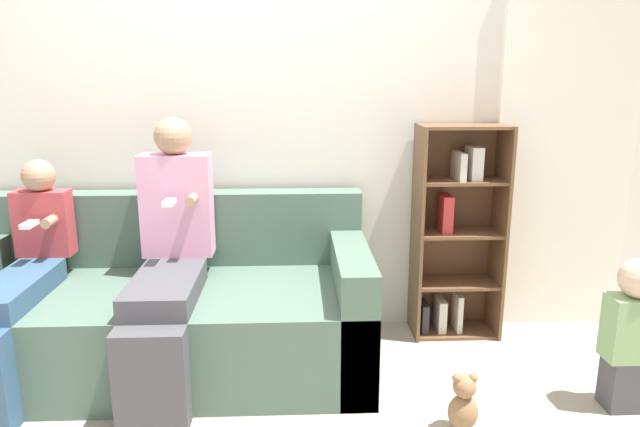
{
  "coord_description": "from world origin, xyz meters",
  "views": [
    {
      "loc": [
        0.3,
        -2.24,
        1.49
      ],
      "look_at": [
        0.42,
        0.63,
        0.8
      ],
      "focal_mm": 32.0,
      "sensor_mm": 36.0,
      "label": 1
    }
  ],
  "objects_px": {
    "bookshelf": "(455,232)",
    "teddy_bear": "(463,403)",
    "toddler_standing": "(632,332)",
    "adult_seated": "(169,252)",
    "couch": "(166,312)",
    "child_seated": "(19,280)"
  },
  "relations": [
    {
      "from": "toddler_standing",
      "to": "adult_seated",
      "type": "bearing_deg",
      "value": 169.14
    },
    {
      "from": "couch",
      "to": "teddy_bear",
      "type": "height_order",
      "value": "couch"
    },
    {
      "from": "couch",
      "to": "bookshelf",
      "type": "relative_size",
      "value": 1.71
    },
    {
      "from": "bookshelf",
      "to": "teddy_bear",
      "type": "distance_m",
      "value": 1.13
    },
    {
      "from": "adult_seated",
      "to": "child_seated",
      "type": "distance_m",
      "value": 0.72
    },
    {
      "from": "couch",
      "to": "bookshelf",
      "type": "height_order",
      "value": "bookshelf"
    },
    {
      "from": "child_seated",
      "to": "teddy_bear",
      "type": "relative_size",
      "value": 4.07
    },
    {
      "from": "adult_seated",
      "to": "toddler_standing",
      "type": "bearing_deg",
      "value": -10.86
    },
    {
      "from": "couch",
      "to": "toddler_standing",
      "type": "height_order",
      "value": "couch"
    },
    {
      "from": "couch",
      "to": "teddy_bear",
      "type": "relative_size",
      "value": 7.95
    },
    {
      "from": "adult_seated",
      "to": "child_seated",
      "type": "height_order",
      "value": "adult_seated"
    },
    {
      "from": "adult_seated",
      "to": "toddler_standing",
      "type": "relative_size",
      "value": 1.8
    },
    {
      "from": "bookshelf",
      "to": "teddy_bear",
      "type": "relative_size",
      "value": 4.66
    },
    {
      "from": "bookshelf",
      "to": "adult_seated",
      "type": "bearing_deg",
      "value": -163.68
    },
    {
      "from": "child_seated",
      "to": "teddy_bear",
      "type": "xyz_separation_m",
      "value": [
        2.05,
        -0.48,
        -0.42
      ]
    },
    {
      "from": "adult_seated",
      "to": "teddy_bear",
      "type": "xyz_separation_m",
      "value": [
        1.34,
        -0.55,
        -0.53
      ]
    },
    {
      "from": "couch",
      "to": "adult_seated",
      "type": "distance_m",
      "value": 0.37
    },
    {
      "from": "adult_seated",
      "to": "child_seated",
      "type": "relative_size",
      "value": 1.2
    },
    {
      "from": "toddler_standing",
      "to": "bookshelf",
      "type": "relative_size",
      "value": 0.58
    },
    {
      "from": "toddler_standing",
      "to": "bookshelf",
      "type": "xyz_separation_m",
      "value": [
        -0.58,
        0.86,
        0.24
      ]
    },
    {
      "from": "adult_seated",
      "to": "bookshelf",
      "type": "height_order",
      "value": "adult_seated"
    },
    {
      "from": "toddler_standing",
      "to": "teddy_bear",
      "type": "height_order",
      "value": "toddler_standing"
    }
  ]
}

